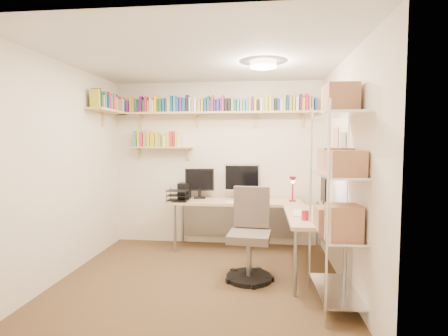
{
  "coord_description": "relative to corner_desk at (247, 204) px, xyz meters",
  "views": [
    {
      "loc": [
        0.69,
        -3.87,
        1.58
      ],
      "look_at": [
        0.21,
        0.55,
        1.25
      ],
      "focal_mm": 28.0,
      "sensor_mm": 36.0,
      "label": 1
    }
  ],
  "objects": [
    {
      "name": "corner_desk",
      "position": [
        0.0,
        0.0,
        0.0
      ],
      "size": [
        2.24,
        1.86,
        1.26
      ],
      "color": "#D5B08A",
      "rests_on": "ground"
    },
    {
      "name": "wire_rack",
      "position": [
        0.93,
        -1.44,
        0.54
      ],
      "size": [
        0.44,
        0.85,
        2.12
      ],
      "rotation": [
        0.0,
        0.0,
        0.03
      ],
      "color": "silver",
      "rests_on": "ground"
    },
    {
      "name": "office_chair",
      "position": [
        0.08,
        -0.84,
        -0.28
      ],
      "size": [
        0.55,
        0.56,
        1.05
      ],
      "rotation": [
        0.0,
        0.0,
        -0.09
      ],
      "color": "black",
      "rests_on": "ground"
    },
    {
      "name": "wall_shelves",
      "position": [
        -0.92,
        0.35,
        1.3
      ],
      "size": [
        3.12,
        1.09,
        0.8
      ],
      "color": "#DBB57B",
      "rests_on": "ground"
    },
    {
      "name": "room_shell",
      "position": [
        -0.48,
        -0.95,
        0.83
      ],
      "size": [
        3.24,
        3.04,
        2.52
      ],
      "color": "beige",
      "rests_on": "ground"
    },
    {
      "name": "ground",
      "position": [
        -0.49,
        -0.95,
        -0.72
      ],
      "size": [
        3.2,
        3.2,
        0.0
      ],
      "primitive_type": "plane",
      "color": "#4F3821",
      "rests_on": "ground"
    }
  ]
}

